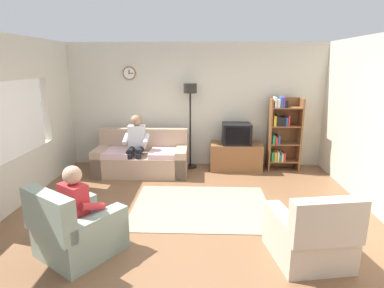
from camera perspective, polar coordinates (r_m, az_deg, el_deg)
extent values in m
plane|color=brown|center=(4.97, -0.09, -12.73)|extent=(12.00, 12.00, 0.00)
cube|color=beige|center=(7.15, 0.71, 6.96)|extent=(6.20, 0.12, 2.70)
cylinder|color=brown|center=(7.20, -11.17, 12.34)|extent=(0.28, 0.03, 0.28)
cylinder|color=white|center=(7.18, -11.19, 12.34)|extent=(0.24, 0.01, 0.24)
cube|color=black|center=(7.17, -11.22, 12.57)|extent=(0.02, 0.01, 0.09)
cube|color=black|center=(7.17, -10.89, 12.35)|extent=(0.11, 0.01, 0.01)
cube|color=beige|center=(5.68, -30.57, -6.91)|extent=(0.12, 5.80, 0.80)
cube|color=beige|center=(7.25, -22.79, 6.36)|extent=(0.12, 1.10, 1.20)
cube|color=white|center=(5.66, -29.99, 3.64)|extent=(0.04, 2.00, 1.30)
cube|color=white|center=(5.68, -30.24, 3.64)|extent=(0.03, 1.90, 1.20)
cube|color=tan|center=(6.76, -9.00, -3.54)|extent=(1.90, 0.85, 0.42)
cube|color=tan|center=(6.99, -8.60, 0.87)|extent=(1.90, 0.21, 0.48)
cube|color=tan|center=(6.64, -1.87, -3.08)|extent=(0.22, 0.84, 0.56)
cube|color=tan|center=(6.95, -15.85, -2.84)|extent=(0.22, 0.84, 0.56)
cube|color=beige|center=(6.57, -4.88, -1.59)|extent=(0.60, 0.68, 0.10)
cube|color=beige|center=(6.76, -13.33, -1.48)|extent=(0.60, 0.68, 0.10)
cube|color=brown|center=(7.00, 7.83, -2.20)|extent=(1.10, 0.56, 0.58)
cube|color=black|center=(7.24, 7.64, -1.40)|extent=(1.10, 0.04, 0.03)
cube|color=black|center=(6.85, 7.98, 1.86)|extent=(0.60, 0.48, 0.44)
cube|color=black|center=(6.62, 8.19, 1.40)|extent=(0.50, 0.01, 0.36)
cube|color=brown|center=(7.03, 13.67, 1.68)|extent=(0.04, 0.36, 1.55)
cube|color=brown|center=(7.19, 18.67, 1.60)|extent=(0.04, 0.36, 1.55)
cube|color=brown|center=(7.27, 15.88, 1.93)|extent=(0.64, 0.02, 1.55)
cube|color=brown|center=(7.25, 15.88, -2.85)|extent=(0.60, 0.34, 0.02)
cube|color=#267F4C|center=(7.14, 14.06, -2.04)|extent=(0.05, 0.28, 0.20)
cube|color=gold|center=(7.16, 14.56, -2.03)|extent=(0.06, 0.28, 0.20)
cube|color=silver|center=(7.17, 15.01, -2.00)|extent=(0.04, 0.28, 0.21)
cube|color=#267F4C|center=(7.19, 15.37, -2.23)|extent=(0.04, 0.28, 0.15)
cube|color=silver|center=(7.20, 15.71, -2.13)|extent=(0.03, 0.28, 0.18)
cube|color=red|center=(7.20, 16.05, -2.11)|extent=(0.04, 0.28, 0.18)
cube|color=brown|center=(7.15, 16.09, 0.13)|extent=(0.60, 0.34, 0.02)
cube|color=#267F4C|center=(7.05, 14.28, 0.92)|extent=(0.06, 0.28, 0.18)
cube|color=red|center=(7.07, 14.76, 0.79)|extent=(0.05, 0.28, 0.15)
cube|color=#2D59A5|center=(7.08, 15.17, 0.90)|extent=(0.03, 0.28, 0.18)
cube|color=brown|center=(7.07, 16.30, 3.17)|extent=(0.60, 0.34, 0.02)
cube|color=gold|center=(6.97, 14.47, 4.13)|extent=(0.05, 0.28, 0.21)
cube|color=black|center=(6.99, 14.96, 4.12)|extent=(0.06, 0.28, 0.21)
cube|color=black|center=(7.00, 15.44, 3.99)|extent=(0.06, 0.28, 0.18)
cube|color=black|center=(7.02, 15.95, 3.96)|extent=(0.06, 0.28, 0.18)
cube|color=#2D59A5|center=(7.03, 16.40, 3.95)|extent=(0.03, 0.28, 0.18)
cube|color=red|center=(7.04, 16.75, 4.10)|extent=(0.03, 0.28, 0.22)
cube|color=brown|center=(7.01, 16.52, 6.28)|extent=(0.60, 0.34, 0.02)
cube|color=silver|center=(6.92, 14.63, 7.28)|extent=(0.04, 0.28, 0.21)
cube|color=silver|center=(6.93, 15.09, 7.08)|extent=(0.06, 0.28, 0.16)
cube|color=#2D59A5|center=(6.94, 15.60, 7.27)|extent=(0.05, 0.28, 0.21)
cube|color=#72338C|center=(6.96, 15.99, 7.26)|extent=(0.03, 0.28, 0.21)
cube|color=black|center=(6.97, 16.40, 6.95)|extent=(0.05, 0.28, 0.15)
cylinder|color=black|center=(7.15, -0.30, -4.04)|extent=(0.28, 0.28, 0.03)
cylinder|color=black|center=(6.93, -0.31, 2.53)|extent=(0.04, 0.04, 1.70)
cylinder|color=black|center=(6.80, -0.32, 9.98)|extent=(0.28, 0.28, 0.20)
cube|color=gray|center=(4.27, -19.26, -15.41)|extent=(1.13, 1.14, 0.40)
cube|color=gray|center=(3.90, -24.33, -11.41)|extent=(0.76, 0.60, 0.50)
cube|color=gray|center=(4.47, -21.40, -13.06)|extent=(0.61, 0.77, 0.56)
cube|color=gray|center=(4.02, -16.56, -15.82)|extent=(0.61, 0.77, 0.56)
cube|color=#BCAD99|center=(4.18, 19.91, -16.11)|extent=(0.93, 0.96, 0.40)
cube|color=#BCAD99|center=(3.69, 23.14, -12.74)|extent=(0.82, 0.31, 0.50)
cube|color=#BCAD99|center=(4.04, 15.94, -15.62)|extent=(0.33, 0.82, 0.56)
cube|color=#BCAD99|center=(4.30, 23.56, -14.40)|extent=(0.33, 0.82, 0.56)
cube|color=gray|center=(5.25, 1.69, -11.16)|extent=(2.20, 1.70, 0.01)
cube|color=silver|center=(6.68, -9.85, 1.26)|extent=(0.34, 0.20, 0.48)
sphere|color=#A37A5B|center=(6.60, -9.99, 4.21)|extent=(0.22, 0.22, 0.22)
cylinder|color=black|center=(6.54, -9.32, -1.16)|extent=(0.13, 0.38, 0.13)
cylinder|color=black|center=(6.58, -10.86, -1.14)|extent=(0.13, 0.38, 0.13)
cylinder|color=black|center=(6.44, -9.54, -4.01)|extent=(0.11, 0.11, 0.52)
cylinder|color=black|center=(6.48, -11.10, -3.98)|extent=(0.11, 0.11, 0.52)
cylinder|color=silver|center=(6.55, -8.21, 0.89)|extent=(0.09, 0.33, 0.20)
cylinder|color=silver|center=(6.63, -11.79, 0.91)|extent=(0.09, 0.33, 0.20)
cube|color=red|center=(4.04, -20.38, -9.95)|extent=(0.39, 0.36, 0.48)
sphere|color=tan|center=(3.92, -20.70, -5.22)|extent=(0.22, 0.22, 0.22)
cylinder|color=#2D334C|center=(4.30, -18.65, -11.80)|extent=(0.32, 0.39, 0.13)
cylinder|color=#2D334C|center=(4.17, -17.17, -12.56)|extent=(0.32, 0.39, 0.13)
cylinder|color=#2D334C|center=(4.50, -16.41, -13.58)|extent=(0.15, 0.15, 0.40)
cylinder|color=#2D334C|center=(4.37, -14.91, -14.33)|extent=(0.15, 0.15, 0.40)
cylinder|color=red|center=(4.26, -20.83, -9.01)|extent=(0.26, 0.32, 0.20)
cylinder|color=red|center=(3.94, -17.40, -10.65)|extent=(0.26, 0.32, 0.20)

